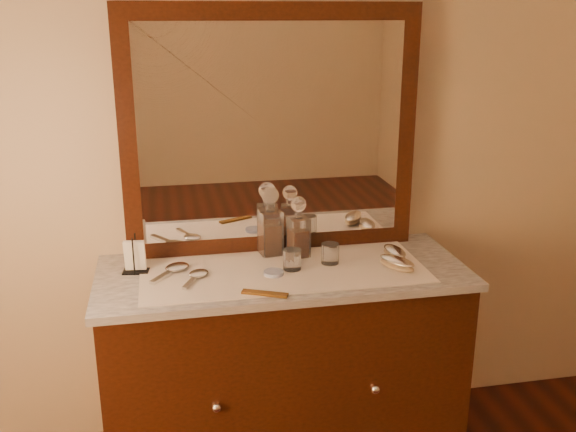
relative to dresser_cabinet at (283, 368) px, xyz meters
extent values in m
plane|color=tan|center=(0.00, 0.29, 0.99)|extent=(4.50, 4.50, 0.00)
cube|color=black|center=(0.00, 0.00, 0.00)|extent=(1.40, 0.55, 0.82)
sphere|color=silver|center=(-0.30, -0.28, 0.04)|extent=(0.04, 0.04, 0.04)
sphere|color=silver|center=(0.30, -0.28, 0.04)|extent=(0.04, 0.04, 0.04)
cube|color=silver|center=(0.00, 0.00, 0.42)|extent=(1.44, 0.59, 0.03)
cube|color=black|center=(0.00, 0.25, 0.94)|extent=(1.20, 0.08, 1.00)
cube|color=white|center=(0.00, 0.21, 0.94)|extent=(1.06, 0.01, 0.86)
cube|color=silver|center=(0.00, -0.02, 0.44)|extent=(1.10, 0.45, 0.00)
cylinder|color=white|center=(-0.05, -0.05, 0.45)|extent=(0.08, 0.08, 0.01)
cube|color=brown|center=(-0.11, -0.23, 0.45)|extent=(0.17, 0.10, 0.01)
cube|color=black|center=(-0.56, 0.08, 0.44)|extent=(0.11, 0.07, 0.01)
cylinder|color=black|center=(-0.57, 0.05, 0.51)|extent=(0.01, 0.01, 0.15)
cylinder|color=black|center=(-0.56, 0.11, 0.51)|extent=(0.01, 0.01, 0.15)
cube|color=white|center=(-0.56, 0.08, 0.51)|extent=(0.08, 0.05, 0.12)
cube|color=#924115|center=(-0.02, 0.17, 0.51)|extent=(0.08, 0.08, 0.13)
cube|color=white|center=(-0.02, 0.17, 0.54)|extent=(0.10, 0.10, 0.18)
cylinder|color=white|center=(-0.02, 0.17, 0.64)|extent=(0.04, 0.04, 0.03)
sphere|color=white|center=(-0.02, 0.17, 0.70)|extent=(0.08, 0.08, 0.07)
cube|color=#924115|center=(0.09, 0.12, 0.50)|extent=(0.08, 0.08, 0.11)
cube|color=white|center=(0.09, 0.12, 0.53)|extent=(0.09, 0.09, 0.16)
cylinder|color=white|center=(0.09, 0.12, 0.62)|extent=(0.04, 0.04, 0.03)
sphere|color=white|center=(0.09, 0.12, 0.67)|extent=(0.08, 0.08, 0.06)
ellipsoid|color=#997E5E|center=(0.44, -0.09, 0.46)|extent=(0.14, 0.18, 0.02)
ellipsoid|color=silver|center=(0.44, -0.09, 0.48)|extent=(0.14, 0.18, 0.02)
ellipsoid|color=#997E5E|center=(0.47, 0.02, 0.46)|extent=(0.08, 0.16, 0.02)
ellipsoid|color=silver|center=(0.47, 0.02, 0.47)|extent=(0.08, 0.16, 0.02)
ellipsoid|color=silver|center=(-0.41, 0.07, 0.45)|extent=(0.13, 0.14, 0.02)
cube|color=silver|center=(-0.46, -0.01, 0.45)|extent=(0.10, 0.12, 0.01)
ellipsoid|color=silver|center=(-0.33, -0.01, 0.45)|extent=(0.10, 0.11, 0.02)
cube|color=silver|center=(-0.36, -0.08, 0.45)|extent=(0.07, 0.11, 0.01)
cylinder|color=white|center=(0.19, 0.02, 0.48)|extent=(0.07, 0.07, 0.08)
cylinder|color=white|center=(0.03, -0.02, 0.48)|extent=(0.07, 0.07, 0.08)
camera|label=1|loc=(-0.44, -2.30, 1.40)|focal=40.17mm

